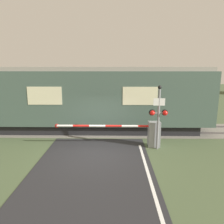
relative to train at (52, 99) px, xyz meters
The scene contains 5 objects.
ground_plane 5.25m from the train, 50.47° to the right, with size 80.00×80.00×0.00m, color #475638.
track_bed 3.69m from the train, ahead, with size 36.00×3.20×0.13m.
train is the anchor object (origin of this frame).
crossing_barrier 6.41m from the train, 26.89° to the right, with size 5.36×0.44×1.31m.
signal_post 6.86m from the train, 27.54° to the right, with size 0.91×0.26×3.18m.
Camera 1 is at (0.92, -9.79, 4.09)m, focal length 35.00 mm.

